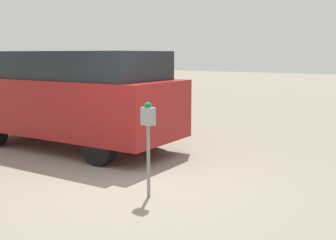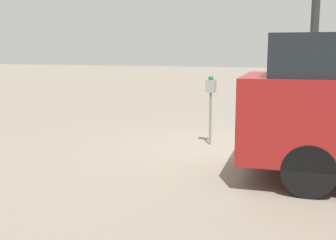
% 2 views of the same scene
% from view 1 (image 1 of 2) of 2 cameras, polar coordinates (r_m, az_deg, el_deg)
% --- Properties ---
extents(ground_plane, '(80.00, 80.00, 0.00)m').
position_cam_1_polar(ground_plane, '(6.98, -4.57, -8.55)').
color(ground_plane, gray).
extents(parking_meter_near, '(0.21, 0.13, 1.42)m').
position_cam_1_polar(parking_meter_near, '(6.07, -2.70, -1.02)').
color(parking_meter_near, gray).
rests_on(parking_meter_near, ground).
extents(parked_van, '(5.16, 2.16, 2.15)m').
position_cam_1_polar(parked_van, '(9.63, -12.97, 3.24)').
color(parked_van, maroon).
rests_on(parked_van, ground).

